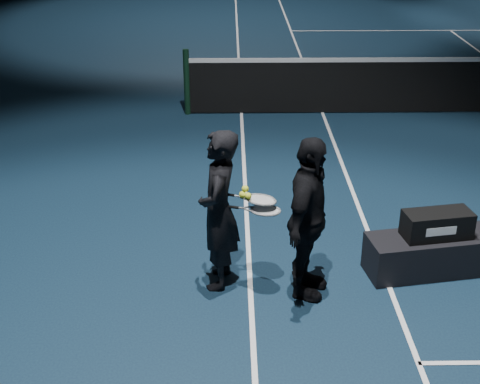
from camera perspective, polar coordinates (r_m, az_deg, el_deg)
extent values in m
cylinder|color=black|center=(11.27, -4.57, 9.32)|extent=(0.10, 0.10, 1.10)
cube|color=black|center=(7.12, 16.13, -5.06)|extent=(1.41, 0.67, 0.41)
cube|color=black|center=(6.96, 16.47, -2.66)|extent=(0.72, 0.40, 0.27)
cube|color=white|center=(6.83, 16.80, -3.25)|extent=(0.31, 0.06, 0.09)
imported|color=black|center=(6.36, -1.81, -1.59)|extent=(0.46, 0.63, 1.62)
imported|color=black|center=(6.23, 5.80, -2.35)|extent=(0.70, 1.03, 1.62)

